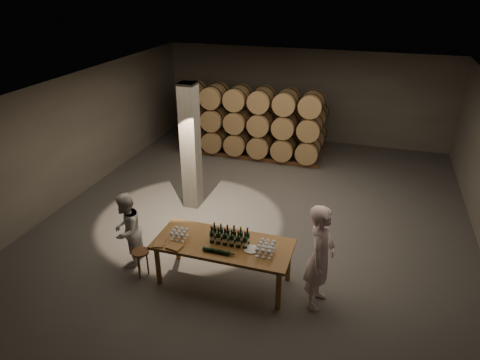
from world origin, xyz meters
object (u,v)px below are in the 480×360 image
(plate, at_px, (251,249))
(person_woman, at_px, (127,230))
(tasting_table, at_px, (223,248))
(notebook_near, at_px, (175,247))
(bottle_cluster, at_px, (230,237))
(stool, at_px, (141,256))
(person_man, at_px, (320,257))

(plate, height_order, person_woman, person_woman)
(tasting_table, distance_m, notebook_near, 0.91)
(bottle_cluster, bearing_deg, tasting_table, -164.93)
(tasting_table, height_order, plate, plate)
(notebook_near, bearing_deg, stool, -179.04)
(plate, relative_size, notebook_near, 1.11)
(person_man, bearing_deg, notebook_near, 106.16)
(tasting_table, relative_size, person_man, 1.29)
(bottle_cluster, height_order, notebook_near, bottle_cluster)
(bottle_cluster, relative_size, notebook_near, 2.78)
(tasting_table, height_order, stool, tasting_table)
(bottle_cluster, xyz_separation_m, person_woman, (-2.17, -0.05, -0.23))
(bottle_cluster, height_order, person_woman, person_woman)
(stool, bearing_deg, plate, 6.54)
(bottle_cluster, distance_m, person_man, 1.70)
(person_man, bearing_deg, plate, 98.14)
(person_woman, bearing_deg, stool, 49.16)
(person_man, xyz_separation_m, person_woman, (-3.87, 0.02, -0.21))
(bottle_cluster, relative_size, person_man, 0.37)
(tasting_table, bearing_deg, notebook_near, -152.87)
(notebook_near, distance_m, person_woman, 1.32)
(stool, bearing_deg, person_man, 4.19)
(bottle_cluster, bearing_deg, plate, -9.48)
(bottle_cluster, distance_m, plate, 0.47)
(plate, height_order, stool, plate)
(person_man, bearing_deg, bottle_cluster, 95.61)
(tasting_table, bearing_deg, person_man, -1.33)
(notebook_near, relative_size, person_man, 0.13)
(notebook_near, xyz_separation_m, person_woman, (-1.25, 0.39, -0.12))
(bottle_cluster, height_order, plate, bottle_cluster)
(stool, distance_m, person_woman, 0.61)
(tasting_table, xyz_separation_m, person_woman, (-2.06, -0.02, 0.00))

